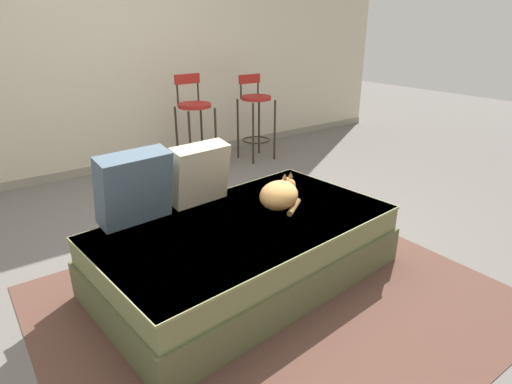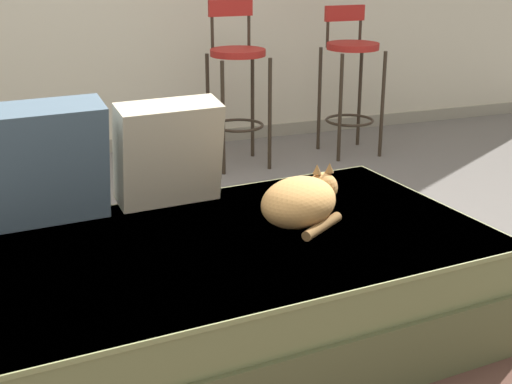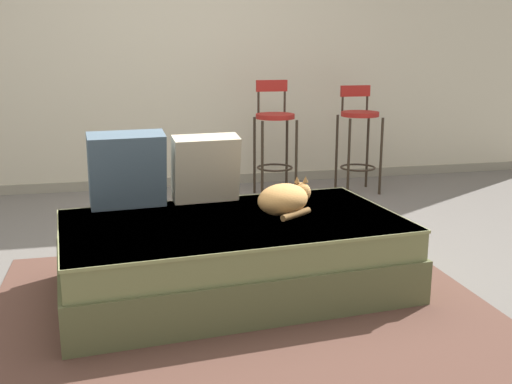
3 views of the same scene
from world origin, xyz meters
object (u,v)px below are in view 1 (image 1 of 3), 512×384
bar_stool_by_doorway (255,111)px  bar_stool_near_window (194,118)px  throw_pillow_middle (199,174)px  couch (246,249)px  cat (280,194)px  throw_pillow_corner (134,188)px

bar_stool_by_doorway → bar_stool_near_window: bearing=180.0°
bar_stool_by_doorway → throw_pillow_middle: bearing=-135.1°
couch → throw_pillow_middle: (-0.08, 0.41, 0.40)m
cat → bar_stool_near_window: (0.46, 1.99, 0.10)m
throw_pillow_corner → bar_stool_by_doorway: bearing=38.7°
throw_pillow_middle → cat: throw_pillow_middle is taller
throw_pillow_corner → throw_pillow_middle: (0.45, 0.04, -0.02)m
bar_stool_near_window → cat: bearing=-103.0°
cat → bar_stool_by_doorway: bar_stool_by_doorway is taller
couch → throw_pillow_corner: bearing=145.6°
throw_pillow_middle → bar_stool_near_window: bar_stool_near_window is taller
throw_pillow_middle → bar_stool_near_window: 1.83m
throw_pillow_middle → cat: (0.38, -0.37, -0.12)m
cat → throw_pillow_corner: bearing=158.9°
bar_stool_near_window → bar_stool_by_doorway: bearing=-0.0°
throw_pillow_corner → cat: bearing=-21.1°
couch → bar_stool_near_window: bearing=69.5°
couch → cat: size_ratio=4.76×
cat → bar_stool_by_doorway: (1.25, 1.99, 0.08)m
throw_pillow_corner → cat: 0.91m
throw_pillow_corner → throw_pillow_middle: throw_pillow_corner is taller
throw_pillow_corner → bar_stool_near_window: bearing=52.2°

